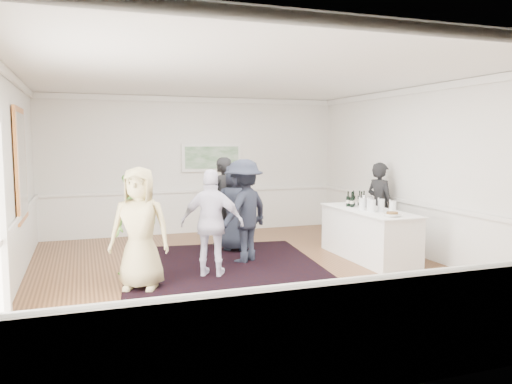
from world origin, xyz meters
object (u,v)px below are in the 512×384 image
object	(u,v)px
serving_table	(368,234)
ice_bucket	(366,202)
nut_bowl	(392,214)
guest_green	(136,227)
guest_lilac	(212,223)
bartender	(380,205)
guest_dark_a	(244,211)
guest_tan	(140,228)
guest_navy	(236,208)
guest_dark_b	(222,201)

from	to	relation	value
serving_table	ice_bucket	world-z (taller)	ice_bucket
ice_bucket	nut_bowl	distance (m)	1.10
guest_green	guest_lilac	world-z (taller)	guest_lilac
bartender	guest_dark_a	bearing A→B (deg)	79.83
guest_green	ice_bucket	world-z (taller)	guest_green
guest_lilac	guest_green	bearing A→B (deg)	16.52
guest_tan	guest_navy	size ratio (longest dim) A/B	1.05
serving_table	guest_dark_b	xyz separation A→B (m)	(-2.24, 2.06, 0.46)
serving_table	guest_dark_b	distance (m)	3.08
guest_tan	nut_bowl	size ratio (longest dim) A/B	6.27
guest_navy	ice_bucket	bearing A→B (deg)	-178.41
serving_table	guest_navy	xyz separation A→B (m)	(-2.12, 1.45, 0.40)
guest_tan	guest_dark_b	xyz separation A→B (m)	(1.96, 2.60, 0.01)
guest_tan	serving_table	bearing A→B (deg)	27.66
guest_lilac	nut_bowl	size ratio (longest dim) A/B	6.00
nut_bowl	guest_tan	bearing A→B (deg)	175.54
serving_table	guest_green	size ratio (longest dim) A/B	1.33
serving_table	ice_bucket	size ratio (longest dim) A/B	8.73
guest_lilac	ice_bucket	xyz separation A→B (m)	(3.10, 0.45, 0.17)
guest_tan	guest_navy	bearing A→B (deg)	64.11
nut_bowl	guest_green	bearing A→B (deg)	168.96
bartender	guest_green	bearing A→B (deg)	84.62
guest_tan	guest_lilac	bearing A→B (deg)	35.43
serving_table	guest_tan	xyz separation A→B (m)	(-4.20, -0.53, 0.44)
guest_lilac	guest_dark_b	size ratio (longest dim) A/B	0.94
ice_bucket	nut_bowl	xyz separation A→B (m)	(-0.16, -1.09, -0.08)
guest_dark_a	nut_bowl	world-z (taller)	guest_dark_a
bartender	serving_table	bearing A→B (deg)	121.61
guest_navy	ice_bucket	size ratio (longest dim) A/B	6.68
guest_dark_a	guest_navy	bearing A→B (deg)	-132.20
guest_dark_a	guest_dark_b	bearing A→B (deg)	-124.82
guest_lilac	ice_bucket	bearing A→B (deg)	-147.02
guest_green	guest_dark_a	bearing A→B (deg)	76.06
guest_lilac	guest_dark_a	size ratio (longest dim) A/B	0.93
guest_lilac	guest_dark_a	bearing A→B (deg)	-110.97
guest_green	guest_navy	size ratio (longest dim) A/B	0.98
guest_green	guest_dark_b	distance (m)	2.89
guest_tan	guest_green	xyz separation A→B (m)	(-0.01, 0.48, -0.05)
serving_table	guest_dark_a	bearing A→B (deg)	166.51
bartender	guest_lilac	xyz separation A→B (m)	(-3.78, -1.02, -0.00)
guest_navy	nut_bowl	world-z (taller)	guest_navy
bartender	guest_lilac	distance (m)	3.91
guest_lilac	ice_bucket	distance (m)	3.14
guest_tan	ice_bucket	xyz separation A→B (m)	(4.27, 0.77, 0.13)
guest_navy	nut_bowl	xyz separation A→B (m)	(2.04, -2.30, 0.09)
guest_dark_a	ice_bucket	xyz separation A→B (m)	(2.32, -0.31, 0.11)
guest_lilac	nut_bowl	distance (m)	3.01
guest_green	ice_bucket	distance (m)	4.29
guest_navy	guest_dark_a	bearing A→B (deg)	112.71
guest_navy	nut_bowl	bearing A→B (deg)	162.03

